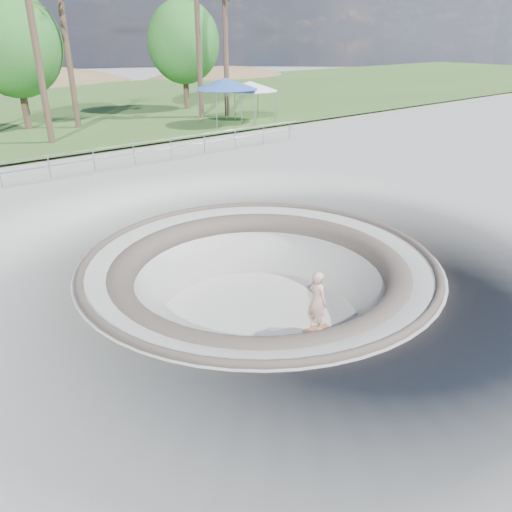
{
  "coord_description": "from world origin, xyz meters",
  "views": [
    {
      "loc": [
        -8.27,
        -10.2,
        6.05
      ],
      "look_at": [
        0.23,
        0.43,
        -0.1
      ],
      "focal_mm": 35.0,
      "sensor_mm": 36.0,
      "label": 1
    }
  ],
  "objects": [
    {
      "name": "canopy_blue",
      "position": [
        11.72,
        18.0,
        2.89
      ],
      "size": [
        5.83,
        5.83,
        2.98
      ],
      "color": "gray",
      "rests_on": "ground"
    },
    {
      "name": "safety_railing",
      "position": [
        0.0,
        12.0,
        0.69
      ],
      "size": [
        25.0,
        0.06,
        1.03
      ],
      "color": "gray",
      "rests_on": "ground"
    },
    {
      "name": "skate_bowl",
      "position": [
        0.0,
        0.0,
        -1.83
      ],
      "size": [
        14.0,
        14.0,
        4.1
      ],
      "color": "#9FA09B",
      "rests_on": "ground"
    },
    {
      "name": "ground",
      "position": [
        0.0,
        0.0,
        0.0
      ],
      "size": [
        180.0,
        180.0,
        0.0
      ],
      "primitive_type": "plane",
      "color": "#9FA09B",
      "rests_on": "ground"
    },
    {
      "name": "canopy_white",
      "position": [
        13.75,
        18.0,
        2.61
      ],
      "size": [
        5.17,
        5.17,
        2.67
      ],
      "color": "gray",
      "rests_on": "ground"
    },
    {
      "name": "skater",
      "position": [
        0.76,
        -1.68,
        -0.9
      ],
      "size": [
        0.49,
        0.7,
        1.82
      ],
      "primitive_type": "imported",
      "rotation": [
        0.0,
        0.0,
        1.48
      ],
      "color": "#DFA790",
      "rests_on": "skateboard"
    },
    {
      "name": "bushy_tree_right",
      "position": [
        13.55,
        26.07,
        5.24
      ],
      "size": [
        5.67,
        5.16,
        8.18
      ],
      "color": "brown",
      "rests_on": "ground"
    },
    {
      "name": "skateboard",
      "position": [
        0.76,
        -1.68,
        -1.83
      ],
      "size": [
        0.85,
        0.34,
        0.09
      ],
      "color": "#97613C",
      "rests_on": "ground"
    },
    {
      "name": "bushy_tree_mid",
      "position": [
        0.72,
        24.56,
        5.28
      ],
      "size": [
        5.72,
        5.2,
        8.25
      ],
      "color": "brown",
      "rests_on": "ground"
    }
  ]
}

